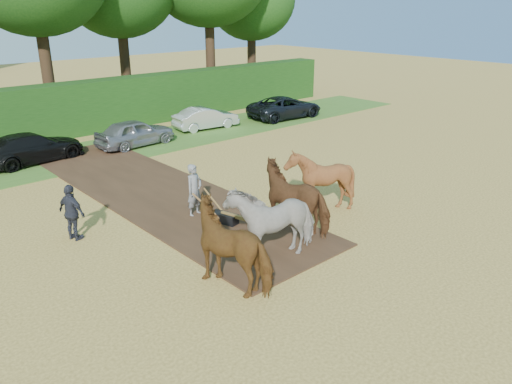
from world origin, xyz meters
The scene contains 7 objects.
ground centered at (0.00, 0.00, 0.00)m, with size 120.00×120.00×0.00m, color gold.
earth_strip centered at (1.50, 7.00, 0.03)m, with size 4.50×17.00×0.05m, color #472D1C.
grass_verge centered at (0.00, 14.00, 0.01)m, with size 50.00×5.00×0.03m, color #38601E.
hedgerow centered at (0.00, 18.50, 1.50)m, with size 46.00×1.60×3.00m, color #14380F.
spectator_far centered at (-2.76, 4.95, 0.94)m, with size 1.10×0.46×1.88m, color #23252F.
plough_team centered at (2.25, 0.43, 1.15)m, with size 7.76×6.38×2.32m.
parked_cars centered at (4.25, 14.08, 0.71)m, with size 26.94×3.82×1.47m.
Camera 1 is at (-8.19, -9.94, 7.21)m, focal length 35.00 mm.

